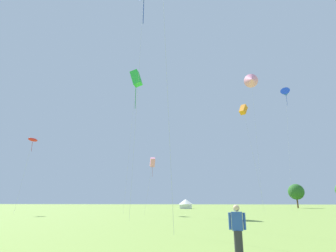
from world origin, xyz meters
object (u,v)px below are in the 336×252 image
Objects in this scene: kite_green_box at (136,79)px; festival_tent_center at (186,203)px; kite_pink_delta at (251,80)px; person_spectator at (238,232)px; kite_orange_box at (243,110)px; kite_blue_delta at (286,93)px; kite_red_parafoil at (33,140)px; kite_pink_box at (153,162)px; tree_distant_right at (296,192)px.

kite_green_box reaches higher than festival_tent_center.
kite_green_box is 39.26m from festival_tent_center.
person_spectator is (-8.39, -39.80, -23.95)m from kite_pink_delta.
kite_orange_box is 0.73× the size of kite_green_box.
kite_orange_box is at bearing -133.06° from kite_blue_delta.
kite_orange_box is 0.71× the size of kite_pink_delta.
kite_blue_delta reaches higher than kite_pink_delta.
kite_pink_delta is at bearing -59.57° from festival_tent_center.
kite_red_parafoil is 7.20× the size of person_spectator.
kite_orange_box is 18.21m from kite_blue_delta.
kite_pink_box is 0.68× the size of kite_red_parafoil.
kite_green_box reaches higher than kite_pink_box.
person_spectator is at bearing -99.16° from kite_orange_box.
kite_green_box is at bearing 111.22° from person_spectator.
kite_blue_delta is at bearing -105.90° from tree_distant_right.
kite_pink_box is at bearing -157.39° from kite_orange_box.
kite_red_parafoil is 0.47× the size of kite_blue_delta.
kite_blue_delta is at bearing 24.68° from kite_green_box.
kite_green_box reaches higher than tree_distant_right.
tree_distant_right is (32.40, 11.31, 3.30)m from festival_tent_center.
kite_pink_delta is 47.20m from person_spectator.
kite_orange_box is 4.83× the size of festival_tent_center.
kite_blue_delta is 36.04m from tree_distant_right.
kite_orange_box reaches higher than tree_distant_right.
kite_orange_box is (15.14, 6.30, 10.02)m from kite_pink_box.
kite_red_parafoil is 0.48× the size of kite_green_box.
kite_pink_box is at bearing -126.40° from tree_distant_right.
kite_pink_box is at bearing -152.07° from kite_pink_delta.
tree_distant_right is at bearing 74.10° from kite_blue_delta.
kite_blue_delta is 38.12m from festival_tent_center.
kite_orange_box is at bearing 22.61° from kite_pink_box.
festival_tent_center is (-7.04, 66.05, 0.55)m from person_spectator.
kite_pink_box reaches higher than tree_distant_right.
kite_pink_box is 1.20× the size of tree_distant_right.
person_spectator is at bearing -68.78° from kite_green_box.
kite_pink_delta is 6.81× the size of festival_tent_center.
kite_pink_box is 2.18× the size of festival_tent_center.
kite_pink_box is 4.89× the size of person_spectator.
kite_pink_box is at bearing -45.04° from kite_green_box.
kite_orange_box is at bearing -66.12° from festival_tent_center.
kite_orange_box is 8.10m from kite_pink_delta.
kite_blue_delta is at bearing 70.56° from person_spectator.
kite_pink_delta is at bearing 78.10° from person_spectator.
kite_blue_delta is at bearing 34.84° from kite_pink_box.
kite_orange_box is 40.88m from person_spectator.
kite_pink_delta is at bearing -134.28° from kite_blue_delta.
kite_green_box is at bearing 12.42° from kite_red_parafoil.
tree_distant_right is (8.11, 28.48, -20.55)m from kite_blue_delta.
kite_blue_delta is at bearing 46.94° from kite_orange_box.
kite_pink_box is at bearing -1.56° from kite_red_parafoil.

